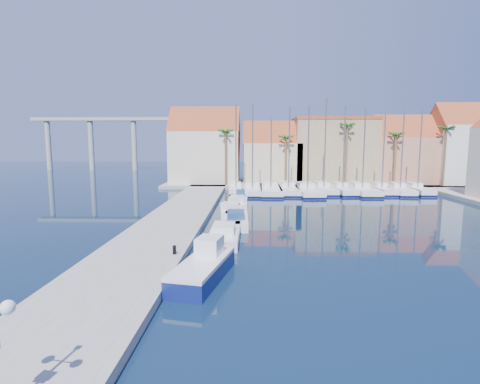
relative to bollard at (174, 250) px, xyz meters
name	(u,v)px	position (x,y,z in m)	size (l,w,h in m)	color
ground	(280,277)	(6.60, -2.56, -0.78)	(260.00, 260.00, 0.00)	black
quay_west	(173,222)	(-2.40, 10.94, -0.53)	(6.00, 77.00, 0.50)	gray
shore_north	(315,183)	(16.60, 45.44, -0.53)	(54.00, 16.00, 0.50)	gray
bollard	(174,250)	(0.00, 0.00, 0.00)	(0.23, 0.23, 0.57)	black
fishing_boat	(204,267)	(2.28, -3.02, -0.07)	(3.27, 6.45, 2.16)	navy
motorboat_west_0	(225,234)	(2.85, 5.43, -0.27)	(2.29, 7.10, 1.40)	white
motorboat_west_1	(236,219)	(3.50, 10.99, -0.27)	(2.39, 6.86, 1.40)	white
motorboat_west_2	(231,210)	(2.76, 15.72, -0.27)	(2.79, 6.99, 1.40)	white
motorboat_west_3	(237,203)	(3.27, 20.66, -0.27)	(2.38, 7.08, 1.40)	white
motorboat_west_4	(240,196)	(3.46, 26.26, -0.27)	(1.88, 5.16, 1.40)	white
sailboat_0	(236,189)	(2.55, 33.60, -0.15)	(2.56, 8.27, 13.13)	white
sailboat_1	(252,190)	(5.08, 32.92, -0.20)	(3.17, 10.99, 13.09)	white
sailboat_2	(271,190)	(7.80, 33.02, -0.23)	(3.23, 11.93, 11.14)	white
sailboat_3	(288,189)	(10.51, 33.55, -0.21)	(3.15, 11.03, 12.79)	white
sailboat_4	(306,190)	(13.15, 32.69, -0.22)	(3.75, 12.16, 12.87)	white
sailboat_5	(323,189)	(15.88, 33.97, -0.17)	(2.92, 9.84, 14.10)	white
sailboat_6	(342,189)	(18.56, 33.41, -0.18)	(3.01, 9.49, 12.93)	white
sailboat_7	(361,190)	(21.50, 33.51, -0.22)	(3.11, 11.60, 12.75)	white
sailboat_8	(381,189)	(24.46, 33.62, -0.19)	(2.56, 8.81, 11.76)	white
sailboat_9	(399,190)	(27.09, 33.29, -0.19)	(3.16, 9.50, 12.24)	white
sailboat_10	(416,189)	(29.78, 33.59, -0.17)	(2.30, 8.56, 12.59)	white
building_0	(206,149)	(-3.40, 44.44, 5.74)	(12.30, 9.00, 13.50)	beige
building_1	(272,156)	(8.60, 44.44, 4.51)	(10.30, 8.00, 11.00)	tan
building_2	(333,150)	(19.60, 45.44, 5.47)	(14.20, 10.20, 11.50)	#99825E
building_3	(402,153)	(31.60, 44.44, 5.08)	(10.30, 8.00, 12.00)	#B1755A
building_4	(457,146)	(40.60, 43.44, 6.18)	(8.30, 8.00, 14.00)	silver
palm_0	(226,134)	(0.60, 39.44, 8.30)	(2.60, 2.60, 10.15)	brown
palm_1	(286,139)	(10.60, 39.44, 7.35)	(2.60, 2.60, 9.15)	brown
palm_2	(347,128)	(20.60, 39.44, 9.23)	(2.60, 2.60, 11.15)	brown
palm_3	(396,136)	(28.60, 39.44, 7.82)	(2.60, 2.60, 9.65)	brown
palm_4	(446,131)	(36.60, 39.44, 8.77)	(2.60, 2.60, 10.65)	brown
viaduct	(115,133)	(-32.47, 79.44, 9.47)	(48.00, 2.20, 14.45)	#9E9E99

